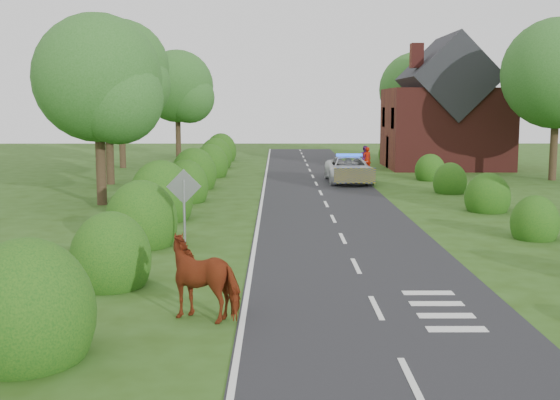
{
  "coord_description": "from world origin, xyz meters",
  "views": [
    {
      "loc": [
        -2.18,
        -18.97,
        4.49
      ],
      "look_at": [
        -2.09,
        4.1,
        1.3
      ],
      "focal_mm": 45.0,
      "sensor_mm": 36.0,
      "label": 1
    }
  ],
  "objects_px": {
    "cow": "(206,283)",
    "police_van": "(349,169)",
    "road_sign": "(184,198)",
    "pedestrian_red": "(367,159)",
    "pedestrian_purple": "(365,158)"
  },
  "relations": [
    {
      "from": "road_sign",
      "to": "pedestrian_red",
      "type": "xyz_separation_m",
      "value": [
        8.82,
        25.83,
        -0.86
      ]
    },
    {
      "from": "pedestrian_red",
      "to": "pedestrian_purple",
      "type": "bearing_deg",
      "value": -102.35
    },
    {
      "from": "pedestrian_red",
      "to": "pedestrian_purple",
      "type": "height_order",
      "value": "pedestrian_purple"
    },
    {
      "from": "cow",
      "to": "pedestrian_purple",
      "type": "xyz_separation_m",
      "value": [
        7.44,
        33.15,
        0.09
      ]
    },
    {
      "from": "pedestrian_purple",
      "to": "pedestrian_red",
      "type": "bearing_deg",
      "value": 124.28
    },
    {
      "from": "cow",
      "to": "police_van",
      "type": "relative_size",
      "value": 0.38
    },
    {
      "from": "pedestrian_purple",
      "to": "police_van",
      "type": "bearing_deg",
      "value": 106.82
    },
    {
      "from": "cow",
      "to": "pedestrian_purple",
      "type": "distance_m",
      "value": 33.98
    },
    {
      "from": "cow",
      "to": "pedestrian_purple",
      "type": "bearing_deg",
      "value": -174.41
    },
    {
      "from": "cow",
      "to": "pedestrian_red",
      "type": "relative_size",
      "value": 1.29
    },
    {
      "from": "cow",
      "to": "police_van",
      "type": "height_order",
      "value": "police_van"
    },
    {
      "from": "road_sign",
      "to": "pedestrian_red",
      "type": "height_order",
      "value": "road_sign"
    },
    {
      "from": "police_van",
      "to": "road_sign",
      "type": "bearing_deg",
      "value": -110.84
    },
    {
      "from": "cow",
      "to": "police_van",
      "type": "xyz_separation_m",
      "value": [
        5.6,
        25.4,
        0.02
      ]
    },
    {
      "from": "police_van",
      "to": "pedestrian_purple",
      "type": "height_order",
      "value": "police_van"
    }
  ]
}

